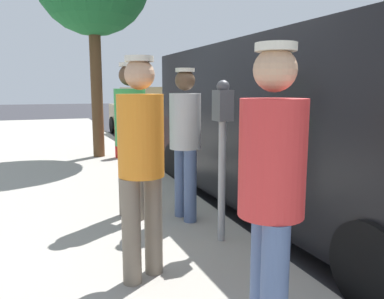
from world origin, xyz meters
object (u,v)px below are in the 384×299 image
at_px(parking_meter_near, 222,134).
at_px(fire_hydrant, 121,138).
at_px(pedestrian_in_green, 130,131).
at_px(pedestrian_in_red, 271,187).
at_px(pedestrian_in_gray, 185,135).
at_px(parked_sedan_behind, 150,115).
at_px(parked_van, 302,124).
at_px(pedestrian_in_orange, 141,156).

relative_size(parking_meter_near, fire_hydrant, 1.77).
relative_size(pedestrian_in_green, pedestrian_in_red, 1.03).
xyz_separation_m(pedestrian_in_gray, pedestrian_in_green, (0.55, -0.26, 0.04)).
bearing_deg(parked_sedan_behind, fire_hydrant, 67.97).
height_order(parked_van, parked_sedan_behind, parked_van).
bearing_deg(pedestrian_in_green, parked_sedan_behind, -105.68).
distance_m(pedestrian_in_orange, fire_hydrant, 5.41).
xyz_separation_m(pedestrian_in_green, parked_van, (-2.16, 0.12, 0.02)).
distance_m(pedestrian_in_green, pedestrian_in_orange, 1.45).
bearing_deg(parked_van, fire_hydrant, -68.26).
distance_m(pedestrian_in_red, parked_van, 3.10).
relative_size(parked_van, fire_hydrant, 6.13).
height_order(pedestrian_in_orange, fire_hydrant, pedestrian_in_orange).
height_order(parking_meter_near, fire_hydrant, parking_meter_near).
relative_size(parking_meter_near, parked_sedan_behind, 0.34).
distance_m(pedestrian_in_gray, parked_van, 1.62).
distance_m(pedestrian_in_gray, fire_hydrant, 4.18).
distance_m(pedestrian_in_green, pedestrian_in_red, 2.54).
height_order(pedestrian_in_green, parked_van, parked_van).
xyz_separation_m(pedestrian_in_red, fire_hydrant, (-0.35, -6.42, -0.53)).
distance_m(pedestrian_in_green, parked_van, 2.16).
distance_m(pedestrian_in_gray, pedestrian_in_red, 2.29).
xyz_separation_m(pedestrian_in_gray, parked_van, (-1.61, -0.14, 0.06)).
relative_size(parking_meter_near, parked_van, 0.29).
relative_size(pedestrian_in_gray, parked_sedan_behind, 0.37).
bearing_deg(parked_van, pedestrian_in_red, 50.99).
bearing_deg(parking_meter_near, fire_hydrant, -88.82).
relative_size(pedestrian_in_green, parked_van, 0.33).
relative_size(pedestrian_in_orange, parked_sedan_behind, 0.37).
bearing_deg(pedestrian_in_orange, parking_meter_near, -151.89).
bearing_deg(pedestrian_in_red, parking_meter_near, -106.09).
bearing_deg(parking_meter_near, parked_van, -150.53).
bearing_deg(parking_meter_near, pedestrian_in_green, -55.69).
height_order(pedestrian_in_red, fire_hydrant, pedestrian_in_red).
height_order(pedestrian_in_green, pedestrian_in_red, pedestrian_in_green).
bearing_deg(pedestrian_in_red, fire_hydrant, -93.12).
bearing_deg(pedestrian_in_gray, parking_meter_near, 99.22).
height_order(pedestrian_in_gray, fire_hydrant, pedestrian_in_gray).
distance_m(parked_sedan_behind, fire_hydrant, 4.63).
bearing_deg(pedestrian_in_gray, pedestrian_in_green, -25.44).
bearing_deg(pedestrian_in_orange, parked_van, -151.03).
height_order(parking_meter_near, pedestrian_in_red, pedestrian_in_red).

